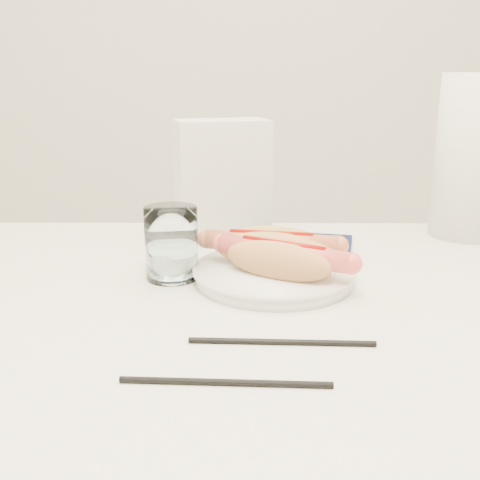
{
  "coord_description": "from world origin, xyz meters",
  "views": [
    {
      "loc": [
        0.01,
        -0.75,
        1.04
      ],
      "look_at": [
        -0.0,
        0.03,
        0.82
      ],
      "focal_mm": 43.07,
      "sensor_mm": 36.0,
      "label": 1
    }
  ],
  "objects_px": {
    "table": "(240,333)",
    "napkin_box": "(222,181)",
    "hotdog_right": "(283,259)",
    "hotdog_left": "(271,248)",
    "water_glass": "(171,243)",
    "paper_towel_roll": "(472,157)",
    "plate": "(274,276)"
  },
  "relations": [
    {
      "from": "napkin_box",
      "to": "table",
      "type": "bearing_deg",
      "value": -98.07
    },
    {
      "from": "table",
      "to": "napkin_box",
      "type": "height_order",
      "value": "napkin_box"
    },
    {
      "from": "napkin_box",
      "to": "hotdog_right",
      "type": "bearing_deg",
      "value": -84.93
    },
    {
      "from": "hotdog_left",
      "to": "water_glass",
      "type": "distance_m",
      "value": 0.15
    },
    {
      "from": "water_glass",
      "to": "paper_towel_roll",
      "type": "bearing_deg",
      "value": 24.86
    },
    {
      "from": "hotdog_left",
      "to": "hotdog_right",
      "type": "height_order",
      "value": "same"
    },
    {
      "from": "table",
      "to": "napkin_box",
      "type": "bearing_deg",
      "value": 96.96
    },
    {
      "from": "water_glass",
      "to": "hotdog_right",
      "type": "bearing_deg",
      "value": -14.76
    },
    {
      "from": "table",
      "to": "napkin_box",
      "type": "distance_m",
      "value": 0.33
    },
    {
      "from": "paper_towel_roll",
      "to": "plate",
      "type": "bearing_deg",
      "value": -145.2
    },
    {
      "from": "plate",
      "to": "napkin_box",
      "type": "distance_m",
      "value": 0.27
    },
    {
      "from": "hotdog_right",
      "to": "water_glass",
      "type": "height_order",
      "value": "water_glass"
    },
    {
      "from": "plate",
      "to": "table",
      "type": "bearing_deg",
      "value": -134.97
    },
    {
      "from": "table",
      "to": "paper_towel_roll",
      "type": "relative_size",
      "value": 4.02
    },
    {
      "from": "water_glass",
      "to": "napkin_box",
      "type": "xyz_separation_m",
      "value": [
        0.07,
        0.22,
        0.05
      ]
    },
    {
      "from": "hotdog_right",
      "to": "napkin_box",
      "type": "xyz_separation_m",
      "value": [
        -0.1,
        0.26,
        0.06
      ]
    },
    {
      "from": "hotdog_right",
      "to": "water_glass",
      "type": "relative_size",
      "value": 1.74
    },
    {
      "from": "table",
      "to": "hotdog_right",
      "type": "relative_size",
      "value": 6.32
    },
    {
      "from": "hotdog_right",
      "to": "hotdog_left",
      "type": "bearing_deg",
      "value": 133.49
    },
    {
      "from": "table",
      "to": "hotdog_right",
      "type": "xyz_separation_m",
      "value": [
        0.06,
        0.02,
        0.1
      ]
    },
    {
      "from": "plate",
      "to": "hotdog_left",
      "type": "distance_m",
      "value": 0.04
    },
    {
      "from": "hotdog_right",
      "to": "paper_towel_roll",
      "type": "distance_m",
      "value": 0.48
    },
    {
      "from": "table",
      "to": "water_glass",
      "type": "distance_m",
      "value": 0.17
    },
    {
      "from": "plate",
      "to": "napkin_box",
      "type": "bearing_deg",
      "value": 109.82
    },
    {
      "from": "table",
      "to": "paper_towel_roll",
      "type": "height_order",
      "value": "paper_towel_roll"
    },
    {
      "from": "water_glass",
      "to": "paper_towel_roll",
      "type": "distance_m",
      "value": 0.59
    },
    {
      "from": "hotdog_left",
      "to": "napkin_box",
      "type": "xyz_separation_m",
      "value": [
        -0.08,
        0.21,
        0.06
      ]
    },
    {
      "from": "water_glass",
      "to": "table",
      "type": "bearing_deg",
      "value": -32.89
    },
    {
      "from": "hotdog_left",
      "to": "table",
      "type": "bearing_deg",
      "value": -111.12
    },
    {
      "from": "water_glass",
      "to": "paper_towel_roll",
      "type": "height_order",
      "value": "paper_towel_roll"
    },
    {
      "from": "table",
      "to": "hotdog_right",
      "type": "bearing_deg",
      "value": 20.99
    },
    {
      "from": "hotdog_left",
      "to": "paper_towel_roll",
      "type": "xyz_separation_m",
      "value": [
        0.38,
        0.23,
        0.1
      ]
    }
  ]
}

